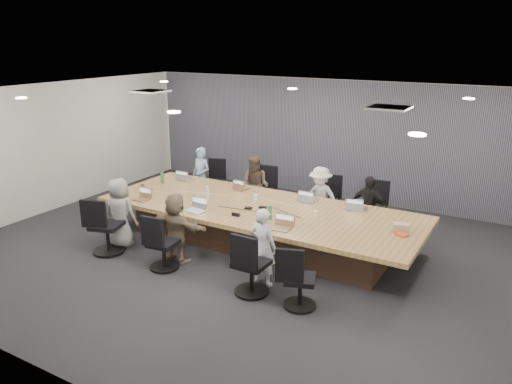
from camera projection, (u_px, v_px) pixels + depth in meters
The scene contains 40 objects.
floor at pixel (245, 253), 8.99m from camera, with size 10.00×8.00×0.00m, color #252528.
ceiling at pixel (244, 96), 8.16m from camera, with size 10.00×8.00×0.00m, color white.
wall_back at pixel (332, 139), 11.88m from camera, with size 10.00×2.80×0.00m, color beige.
wall_front at pixel (48, 268), 5.27m from camera, with size 10.00×2.80×0.00m, color beige.
wall_left at pixel (50, 148), 10.96m from camera, with size 8.00×2.80×0.00m, color beige.
curtain at pixel (330, 140), 11.81m from camera, with size 9.80×0.04×2.80m, color #595967.
conference_table at pixel (259, 224), 9.29m from camera, with size 6.00×2.20×0.74m.
chair_0 at pixel (210, 185), 11.79m from camera, with size 0.52×0.52×0.77m, color black, non-canonical shape.
chair_1 at pixel (263, 194), 11.10m from camera, with size 0.53×0.53×0.78m, color black, non-canonical shape.
chair_2 at pixel (326, 205), 10.38m from camera, with size 0.52×0.52×0.78m, color black, non-canonical shape.
chair_3 at pixel (372, 212), 9.91m from camera, with size 0.55×0.55×0.82m, color black, non-canonical shape.
chair_4 at pixel (107, 230), 8.90m from camera, with size 0.59×0.59×0.87m, color black, non-canonical shape.
chair_5 at pixel (163, 247), 8.30m from camera, with size 0.52×0.52×0.76m, color black, non-canonical shape.
chair_6 at pixel (252, 269), 7.47m from camera, with size 0.56×0.56×0.82m, color black, non-canonical shape.
chair_7 at pixel (300, 284), 7.10m from camera, with size 0.50×0.50×0.74m, color black, non-canonical shape.
person_0 at pixel (201, 176), 11.42m from camera, with size 0.49×0.32×1.34m, color #8CA9D2.
laptop_0 at pixel (186, 179), 10.94m from camera, with size 0.33×0.22×0.02m, color #B2B2B7.
person_1 at pixel (255, 186), 10.73m from camera, with size 0.64×0.50×1.32m, color #4C3B31.
laptop_1 at pixel (242, 188), 10.25m from camera, with size 0.28×0.20×0.02m, color #8C6647.
person_2 at pixel (320, 198), 10.02m from camera, with size 0.82×0.47×1.27m, color silver.
laptop_2 at pixel (309, 200), 9.53m from camera, with size 0.33×0.23×0.02m, color #B2B2B7.
person_3 at pixel (368, 207), 9.56m from camera, with size 0.72×0.30×1.23m, color black.
laptop_3 at pixel (359, 208), 9.06m from camera, with size 0.32×0.22×0.02m, color #B2B2B7.
person_4 at pixel (120, 213), 9.12m from camera, with size 0.64×0.41×1.30m, color gray.
laptop_4 at pixel (141, 200), 9.55m from camera, with size 0.29×0.20×0.02m, color #8C6647.
person_5 at pixel (176, 228), 8.52m from camera, with size 1.14×0.36×1.23m, color #7A6650.
laptop_5 at pixel (195, 211), 8.93m from camera, with size 0.36×0.24×0.02m, color #B2B2B7.
person_6 at pixel (263, 247), 7.70m from camera, with size 0.46×0.30×1.26m, color silver.
laptop_6 at pixel (280, 228), 8.12m from camera, with size 0.35×0.24×0.02m, color #8C6647.
bottle_green_left at pixel (162, 177), 10.62m from camera, with size 0.07×0.07×0.26m, color #2F7939.
bottle_green_right at pixel (270, 213), 8.51m from camera, with size 0.07×0.07×0.24m, color #2F7939.
bottle_clear at pixel (207, 192), 9.64m from camera, with size 0.07×0.07×0.24m, color silver.
cup_white_far at pixel (256, 198), 9.52m from camera, with size 0.09×0.09×0.11m, color white.
cup_white_near at pixel (315, 213), 8.69m from camera, with size 0.08×0.08×0.10m, color white.
mug_brown at pixel (143, 186), 10.28m from camera, with size 0.08×0.08×0.10m, color brown.
mic_left at pixel (248, 208), 9.07m from camera, with size 0.13×0.09×0.03m, color black.
mic_right at pixel (263, 207), 9.11m from camera, with size 0.14×0.09×0.03m, color black.
stapler at pixel (236, 215), 8.69m from camera, with size 0.16×0.04×0.06m, color black.
canvas_bag at pixel (401, 228), 8.00m from camera, with size 0.25×0.16×0.14m, color tan.
snack_packet at pixel (402, 235), 7.83m from camera, with size 0.19×0.12×0.04m, color #E44421.
Camera 1 is at (4.31, -7.04, 3.74)m, focal length 35.00 mm.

